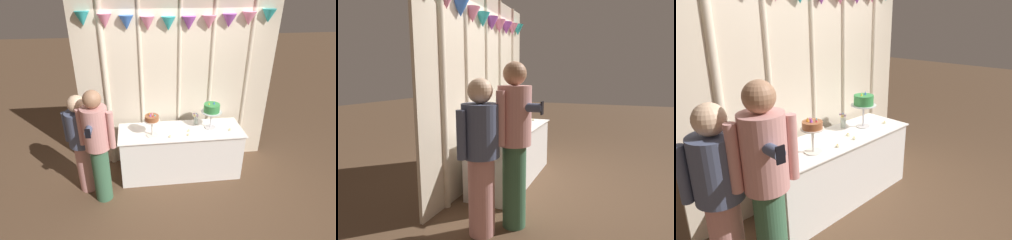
{
  "view_description": "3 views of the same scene",
  "coord_description": "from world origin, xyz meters",
  "views": [
    {
      "loc": [
        -0.64,
        -3.54,
        2.89
      ],
      "look_at": [
        -0.19,
        0.15,
        0.96
      ],
      "focal_mm": 29.53,
      "sensor_mm": 36.0,
      "label": 1
    },
    {
      "loc": [
        -3.69,
        -1.26,
        1.54
      ],
      "look_at": [
        -0.01,
        0.2,
        0.9
      ],
      "focal_mm": 29.32,
      "sensor_mm": 36.0,
      "label": 2
    },
    {
      "loc": [
        -2.16,
        -2.09,
        2.05
      ],
      "look_at": [
        0.12,
        0.12,
        0.96
      ],
      "focal_mm": 31.49,
      "sensor_mm": 36.0,
      "label": 3
    }
  ],
  "objects": [
    {
      "name": "cake_table",
      "position": [
        0.0,
        0.1,
        0.4
      ],
      "size": [
        1.91,
        0.66,
        0.79
      ],
      "color": "white",
      "rests_on": "ground_plane"
    },
    {
      "name": "flower_vase",
      "position": [
        0.27,
        0.28,
        0.88
      ],
      "size": [
        0.09,
        0.07,
        0.19
      ],
      "color": "#B2C1B2",
      "rests_on": "cake_table"
    },
    {
      "name": "guest_girl_blue_dress",
      "position": [
        -1.44,
        -0.12,
        0.83
      ],
      "size": [
        0.49,
        0.77,
        1.52
      ],
      "color": "#D6938E",
      "rests_on": "ground_plane"
    },
    {
      "name": "guest_man_pink_jacket",
      "position": [
        -1.19,
        -0.36,
        0.93
      ],
      "size": [
        0.48,
        0.42,
        1.68
      ],
      "color": "#3D6B4C",
      "rests_on": "ground_plane"
    },
    {
      "name": "tealight_far_left",
      "position": [
        -0.19,
        -0.09,
        0.8
      ],
      "size": [
        0.04,
        0.04,
        0.04
      ],
      "color": "beige",
      "rests_on": "cake_table"
    },
    {
      "name": "draped_curtain",
      "position": [
        -0.03,
        0.54,
        1.52
      ],
      "size": [
        3.07,
        0.2,
        2.72
      ],
      "color": "beige",
      "rests_on": "ground_plane"
    },
    {
      "name": "cake_display_nearright",
      "position": [
        0.47,
        0.13,
        1.11
      ],
      "size": [
        0.31,
        0.31,
        0.44
      ],
      "color": "silver",
      "rests_on": "cake_table"
    },
    {
      "name": "tealight_far_right",
      "position": [
        0.74,
        0.01,
        0.8
      ],
      "size": [
        0.04,
        0.04,
        0.03
      ],
      "color": "beige",
      "rests_on": "cake_table"
    },
    {
      "name": "ground_plane",
      "position": [
        0.0,
        0.0,
        0.0
      ],
      "size": [
        24.0,
        24.0,
        0.0
      ],
      "primitive_type": "plane",
      "color": "brown"
    },
    {
      "name": "tealight_near_right",
      "position": [
        0.11,
        0.05,
        0.8
      ],
      "size": [
        0.04,
        0.04,
        0.04
      ],
      "color": "beige",
      "rests_on": "cake_table"
    },
    {
      "name": "cake_display_nearleft",
      "position": [
        -0.45,
        0.0,
        1.04
      ],
      "size": [
        0.24,
        0.24,
        0.37
      ],
      "color": "silver",
      "rests_on": "cake_table"
    },
    {
      "name": "tealight_near_left",
      "position": [
        0.08,
        -0.07,
        0.8
      ],
      "size": [
        0.04,
        0.04,
        0.04
      ],
      "color": "beige",
      "rests_on": "cake_table"
    }
  ]
}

